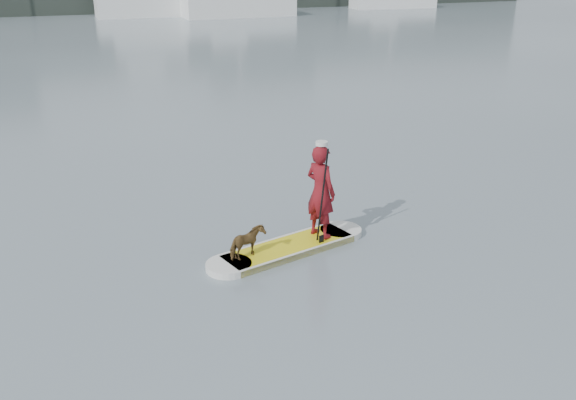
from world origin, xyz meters
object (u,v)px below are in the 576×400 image
object	(u,v)px
dog	(247,243)
sailboat_e	(238,5)
paddleboard	(288,248)
paddler	(321,191)

from	to	relation	value
dog	sailboat_e	bearing A→B (deg)	-41.24
paddleboard	paddler	distance (m)	1.19
paddleboard	sailboat_e	size ratio (longest dim) A/B	0.25
dog	sailboat_e	xyz separation A→B (m)	(11.90, 41.99, 0.53)
paddleboard	dog	world-z (taller)	dog
paddleboard	sailboat_e	distance (m)	43.21
paddler	sailboat_e	distance (m)	42.84
paddler	sailboat_e	bearing A→B (deg)	-38.88
paddler	dog	distance (m)	1.71
paddler	dog	world-z (taller)	paddler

